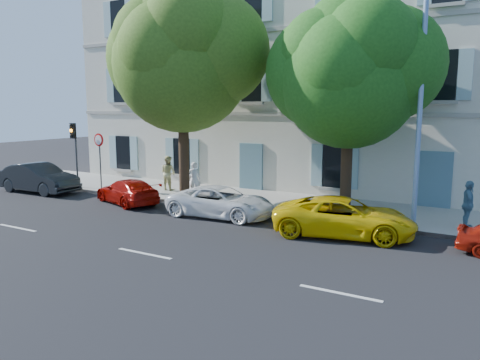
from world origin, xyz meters
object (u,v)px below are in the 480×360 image
Objects in this scene: road_sign at (99,149)px; pedestrian_b at (168,173)px; tree_left at (182,64)px; tree_right at (349,79)px; car_white_coupe at (221,202)px; traffic_light at (74,141)px; car_red_coupe at (127,191)px; car_yellow_supercar at (344,217)px; pedestrian_a at (194,179)px; car_dark_sedan at (39,178)px; street_lamp at (420,86)px; pedestrian_c at (468,205)px.

pedestrian_b is at bearing 24.93° from road_sign.
tree_left reaches higher than tree_right.
traffic_light is (-9.78, 1.28, 1.98)m from car_white_coupe.
tree_left is 1.15× the size of tree_right.
car_red_coupe is at bearing -14.50° from traffic_light.
tree_right is 10.46m from pedestrian_b.
pedestrian_a is (-8.06, 2.62, 0.31)m from car_yellow_supercar.
pedestrian_b reaches higher than car_dark_sedan.
pedestrian_a is (2.07, 2.28, 0.41)m from car_red_coupe.
street_lamp reaches higher than traffic_light.
car_dark_sedan is 16.14m from tree_right.
tree_left reaches higher than road_sign.
tree_right reaches higher than car_red_coupe.
tree_right is at bearing 4.92° from car_yellow_supercar.
road_sign is (-12.68, -0.61, -3.16)m from tree_right.
tree_right is at bearing 2.74° from road_sign.
pedestrian_c is at bearing 2.05° from road_sign.
tree_right reaches higher than traffic_light.
car_red_coupe is at bearing 76.26° from car_yellow_supercar.
tree_right reaches higher than pedestrian_b.
car_red_coupe is 0.89× the size of car_white_coupe.
car_yellow_supercar is 15.09m from traffic_light.
pedestrian_b is (-10.22, 3.38, 0.37)m from car_yellow_supercar.
tree_left reaches higher than pedestrian_c.
car_white_coupe is 0.92× the size of car_yellow_supercar.
car_dark_sedan is at bearing 86.56° from car_white_coupe.
traffic_light is at bearing 77.95° from pedestrian_c.
pedestrian_a is (-7.31, 0.12, -4.40)m from tree_right.
traffic_light is at bearing 78.48° from car_white_coupe.
street_lamp is at bearing 139.44° from pedestrian_a.
car_dark_sedan is 1.58× the size of road_sign.
car_white_coupe is 6.57m from tree_left.
road_sign is at bearing -58.24° from car_dark_sedan.
pedestrian_c is at bearing -84.86° from car_dark_sedan.
car_red_coupe is 0.41× the size of tree_left.
pedestrian_c is (11.72, 0.54, -5.19)m from tree_left.
tree_left reaches higher than car_white_coupe.
traffic_light is 0.39× the size of street_lamp.
street_lamp is 4.91× the size of pedestrian_b.
car_dark_sedan is 3.45m from road_sign.
car_yellow_supercar is 8.48m from pedestrian_a.
car_dark_sedan is at bearing 81.83° from pedestrian_c.
traffic_light is 1.92× the size of pedestrian_b.
pedestrian_b is (4.66, 1.81, -1.56)m from traffic_light.
tree_right is (9.38, 2.16, 4.81)m from car_red_coupe.
car_yellow_supercar is 10.04m from tree_left.
traffic_light is (-14.14, -0.93, -2.79)m from tree_right.
street_lamp is at bearing 176.56° from pedestrian_b.
pedestrian_a is at bearing 165.71° from pedestrian_b.
tree_right reaches higher than car_dark_sedan.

